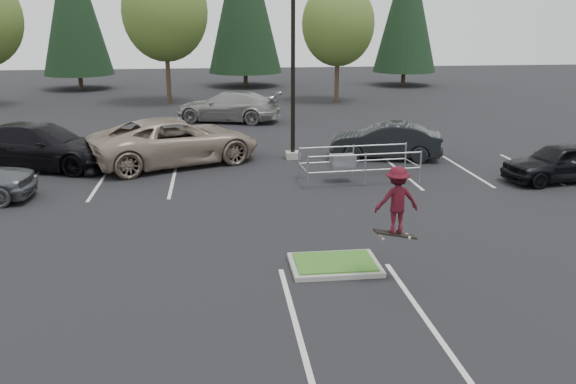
{
  "coord_description": "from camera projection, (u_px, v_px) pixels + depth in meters",
  "views": [
    {
      "loc": [
        -2.85,
        -13.82,
        6.05
      ],
      "look_at": [
        -0.99,
        1.5,
        1.56
      ],
      "focal_mm": 38.0,
      "sensor_mm": 36.0,
      "label": 1
    }
  ],
  "objects": [
    {
      "name": "conif_c",
      "position": [
        407.0,
        5.0,
        52.55
      ],
      "size": [
        5.5,
        5.5,
        12.5
      ],
      "color": "#38281C",
      "rests_on": "ground"
    },
    {
      "name": "ground",
      "position": [
        335.0,
        267.0,
        15.2
      ],
      "size": [
        120.0,
        120.0,
        0.0
      ],
      "primitive_type": "plane",
      "color": "black",
      "rests_on": "ground"
    },
    {
      "name": "conif_a",
      "position": [
        73.0,
        2.0,
        49.71
      ],
      "size": [
        5.72,
        5.72,
        13.0
      ],
      "color": "#38281C",
      "rests_on": "ground"
    },
    {
      "name": "car_l_black",
      "position": [
        38.0,
        146.0,
        24.74
      ],
      "size": [
        6.84,
        4.38,
        1.85
      ],
      "primitive_type": "imported",
      "rotation": [
        0.0,
        0.0,
        1.27
      ],
      "color": "black",
      "rests_on": "ground"
    },
    {
      "name": "car_r_black",
      "position": [
        561.0,
        162.0,
        22.82
      ],
      "size": [
        4.52,
        2.29,
        1.47
      ],
      "primitive_type": "imported",
      "rotation": [
        0.0,
        0.0,
        4.84
      ],
      "color": "black",
      "rests_on": "ground"
    },
    {
      "name": "grass_median",
      "position": [
        335.0,
        264.0,
        15.18
      ],
      "size": [
        2.2,
        1.6,
        0.16
      ],
      "color": "gray",
      "rests_on": "ground"
    },
    {
      "name": "decid_b",
      "position": [
        165.0,
        15.0,
        41.91
      ],
      "size": [
        5.89,
        5.89,
        9.64
      ],
      "color": "#38281C",
      "rests_on": "ground"
    },
    {
      "name": "stall_lines",
      "position": [
        261.0,
        199.0,
        20.78
      ],
      "size": [
        22.62,
        17.6,
        0.01
      ],
      "color": "beige",
      "rests_on": "ground"
    },
    {
      "name": "light_pole",
      "position": [
        293.0,
        52.0,
        25.42
      ],
      "size": [
        0.7,
        0.6,
        10.12
      ],
      "color": "gray",
      "rests_on": "ground"
    },
    {
      "name": "skateboarder",
      "position": [
        397.0,
        201.0,
        13.82
      ],
      "size": [
        1.03,
        0.61,
        1.74
      ],
      "rotation": [
        0.0,
        0.0,
        3.17
      ],
      "color": "black",
      "rests_on": "ground"
    },
    {
      "name": "decid_c",
      "position": [
        338.0,
        27.0,
        42.86
      ],
      "size": [
        5.12,
        5.12,
        8.38
      ],
      "color": "#38281C",
      "rests_on": "ground"
    },
    {
      "name": "cart_corral",
      "position": [
        346.0,
        161.0,
        22.8
      ],
      "size": [
        4.46,
        1.88,
        1.23
      ],
      "rotation": [
        0.0,
        0.0,
        0.07
      ],
      "color": "#989BA0",
      "rests_on": "ground"
    },
    {
      "name": "car_r_charc",
      "position": [
        385.0,
        141.0,
        26.46
      ],
      "size": [
        5.03,
        2.81,
        1.57
      ],
      "primitive_type": "imported",
      "rotation": [
        0.0,
        0.0,
        4.46
      ],
      "color": "black",
      "rests_on": "ground"
    },
    {
      "name": "car_l_tan",
      "position": [
        173.0,
        142.0,
        25.35
      ],
      "size": [
        7.74,
        5.76,
        1.95
      ],
      "primitive_type": "imported",
      "rotation": [
        0.0,
        0.0,
        1.98
      ],
      "color": "gray",
      "rests_on": "ground"
    },
    {
      "name": "car_far_silver",
      "position": [
        229.0,
        107.0,
        35.69
      ],
      "size": [
        6.57,
        4.28,
        1.77
      ],
      "primitive_type": "imported",
      "rotation": [
        0.0,
        0.0,
        4.39
      ],
      "color": "gray",
      "rests_on": "ground"
    }
  ]
}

